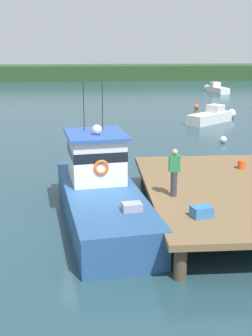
% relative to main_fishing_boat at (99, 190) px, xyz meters
% --- Properties ---
extents(ground_plane, '(200.00, 200.00, 0.00)m').
position_rel_main_fishing_boat_xyz_m(ground_plane, '(-0.12, -0.61, -1.01)').
color(ground_plane, '#23424C').
extents(dock, '(6.00, 9.00, 1.20)m').
position_rel_main_fishing_boat_xyz_m(dock, '(4.68, -0.61, 0.07)').
color(dock, '#4C3D2D').
rests_on(dock, ground).
extents(main_fishing_boat, '(3.69, 9.96, 4.80)m').
position_rel_main_fishing_boat_xyz_m(main_fishing_boat, '(0.00, 0.00, 0.00)').
color(main_fishing_boat, '#285184').
rests_on(main_fishing_boat, ground).
extents(crate_stack_near_edge, '(0.70, 0.59, 0.32)m').
position_rel_main_fishing_boat_xyz_m(crate_stack_near_edge, '(2.98, -3.26, 0.35)').
color(crate_stack_near_edge, '#3370B2').
rests_on(crate_stack_near_edge, dock).
extents(bait_bucket, '(0.32, 0.32, 0.34)m').
position_rel_main_fishing_boat_xyz_m(bait_bucket, '(5.86, 1.70, 0.36)').
color(bait_bucket, '#E04C19').
rests_on(bait_bucket, dock).
extents(deckhand_by_the_boat, '(0.36, 0.22, 1.63)m').
position_rel_main_fishing_boat_xyz_m(deckhand_by_the_boat, '(2.48, -1.38, 1.05)').
color(deckhand_by_the_boat, '#383842').
rests_on(deckhand_by_the_boat, dock).
extents(moored_boat_outer_mooring, '(4.82, 4.31, 1.38)m').
position_rel_main_fishing_boat_xyz_m(moored_boat_outer_mooring, '(9.33, 18.97, -0.53)').
color(moored_boat_outer_mooring, silver).
rests_on(moored_boat_outer_mooring, ground).
extents(moored_boat_far_right, '(2.10, 5.17, 1.29)m').
position_rel_main_fishing_boat_xyz_m(moored_boat_far_right, '(15.49, 40.00, -0.56)').
color(moored_boat_far_right, white).
rests_on(moored_boat_far_right, ground).
extents(mooring_buoy_spare_mooring, '(0.46, 0.46, 0.46)m').
position_rel_main_fishing_boat_xyz_m(mooring_buoy_spare_mooring, '(9.74, 26.21, -0.78)').
color(mooring_buoy_spare_mooring, '#EA5B19').
rests_on(mooring_buoy_spare_mooring, ground).
extents(mooring_buoy_channel_marker, '(0.44, 0.44, 0.44)m').
position_rel_main_fishing_boat_xyz_m(mooring_buoy_channel_marker, '(8.07, 11.59, -0.79)').
color(mooring_buoy_channel_marker, silver).
rests_on(mooring_buoy_channel_marker, ground).
extents(mooring_buoy_inshore, '(0.34, 0.34, 0.34)m').
position_rel_main_fishing_boat_xyz_m(mooring_buoy_inshore, '(8.35, 18.54, -0.84)').
color(mooring_buoy_inshore, silver).
rests_on(mooring_buoy_inshore, ground).
extents(far_shoreline, '(120.00, 8.00, 2.40)m').
position_rel_main_fishing_boat_xyz_m(far_shoreline, '(-0.12, 61.39, 0.19)').
color(far_shoreline, '#284723').
rests_on(far_shoreline, ground).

